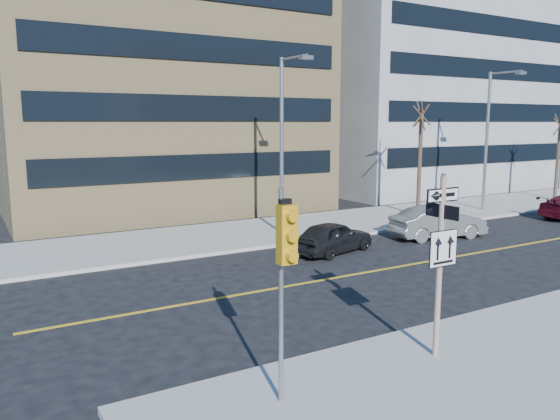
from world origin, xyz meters
TOP-DOWN VIEW (x-y plane):
  - ground at (0.00, 0.00)m, footprint 120.00×120.00m
  - far_sidewalk at (18.00, 12.00)m, footprint 66.00×6.00m
  - road_centerline at (12.00, 4.00)m, footprint 40.00×0.14m
  - sign_pole at (0.00, -2.51)m, footprint 0.92×0.92m
  - traffic_signal at (-4.00, -2.66)m, footprint 0.32×0.45m
  - parked_car_a at (4.08, 7.02)m, footprint 2.53×4.14m
  - parked_car_b at (9.93, 6.89)m, footprint 2.35×4.65m
  - streetlight_a at (4.00, 10.76)m, footprint 0.55×2.25m
  - streetlight_b at (18.00, 10.76)m, footprint 0.55×2.25m
  - street_tree_west at (13.00, 11.30)m, footprint 1.80×1.80m
  - street_tree_east at (26.00, 11.60)m, footprint 1.80×1.80m
  - building_brick at (2.00, 25.00)m, footprint 18.00×18.00m
  - building_grey_mid at (24.00, 24.00)m, footprint 20.00×16.00m
  - building_grey_far at (45.00, 27.00)m, footprint 18.00×18.00m

SIDE VIEW (x-z plane):
  - ground at x=0.00m, z-range 0.00..0.00m
  - road_centerline at x=12.00m, z-range 0.00..0.01m
  - far_sidewalk at x=18.00m, z-range 0.00..0.15m
  - parked_car_a at x=4.08m, z-range 0.00..1.32m
  - parked_car_b at x=9.93m, z-range 0.00..1.46m
  - sign_pole at x=0.00m, z-range 0.41..4.47m
  - traffic_signal at x=-4.00m, z-range 1.03..5.03m
  - streetlight_a at x=4.00m, z-range 0.76..8.76m
  - streetlight_b at x=18.00m, z-range 0.76..8.76m
  - street_tree_east at x=26.00m, z-range 2.07..7.82m
  - street_tree_west at x=13.00m, z-range 2.35..8.70m
  - building_grey_mid at x=24.00m, z-range 0.00..15.00m
  - building_grey_far at x=45.00m, z-range 0.00..16.00m
  - building_brick at x=2.00m, z-range 0.00..18.00m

